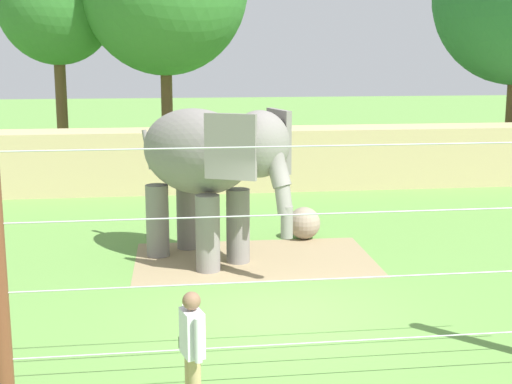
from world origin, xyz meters
name	(u,v)px	position (x,y,z in m)	size (l,w,h in m)	color
ground_plane	(276,314)	(0.00, 0.00, 0.00)	(120.00, 120.00, 0.00)	#609342
dirt_patch	(254,259)	(0.06, 3.33, 0.00)	(5.14, 3.19, 0.01)	#937F5B
embankment_wall	(219,159)	(0.00, 11.60, 0.99)	(36.00, 1.80, 1.98)	tan
elephant	(207,160)	(-0.94, 3.29, 2.21)	(3.55, 3.92, 3.34)	gray
enrichment_ball	(304,223)	(1.49, 4.93, 0.39)	(0.78, 0.78, 0.78)	gray
cable_fence	(310,264)	(0.00, -2.73, 1.71)	(8.91, 0.26, 3.40)	brown
zookeeper	(192,351)	(-1.59, -3.51, 0.93)	(0.31, 0.57, 1.67)	tan
tree_behind_wall	(56,3)	(-5.70, 17.46, 6.28)	(4.54, 4.54, 8.70)	brown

